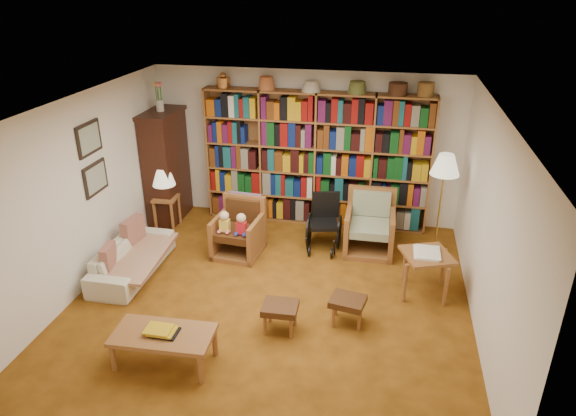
% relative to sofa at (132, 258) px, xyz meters
% --- Properties ---
extents(floor, '(5.00, 5.00, 0.00)m').
position_rel_sofa_xyz_m(floor, '(2.05, -0.20, -0.23)').
color(floor, '#8D5215').
rests_on(floor, ground).
extents(ceiling, '(5.00, 5.00, 0.00)m').
position_rel_sofa_xyz_m(ceiling, '(2.05, -0.20, 2.27)').
color(ceiling, white).
rests_on(ceiling, wall_back).
extents(wall_back, '(5.00, 0.00, 5.00)m').
position_rel_sofa_xyz_m(wall_back, '(2.05, 2.30, 1.02)').
color(wall_back, white).
rests_on(wall_back, floor).
extents(wall_front, '(5.00, 0.00, 5.00)m').
position_rel_sofa_xyz_m(wall_front, '(2.05, -2.70, 1.02)').
color(wall_front, white).
rests_on(wall_front, floor).
extents(wall_left, '(0.00, 5.00, 5.00)m').
position_rel_sofa_xyz_m(wall_left, '(-0.45, -0.20, 1.02)').
color(wall_left, white).
rests_on(wall_left, floor).
extents(wall_right, '(0.00, 5.00, 5.00)m').
position_rel_sofa_xyz_m(wall_right, '(4.55, -0.20, 1.02)').
color(wall_right, white).
rests_on(wall_right, floor).
extents(bookshelf, '(3.60, 0.30, 2.42)m').
position_rel_sofa_xyz_m(bookshelf, '(2.25, 2.13, 0.94)').
color(bookshelf, '#9D6130').
rests_on(bookshelf, floor).
extents(curio_cabinet, '(0.50, 0.95, 2.40)m').
position_rel_sofa_xyz_m(curio_cabinet, '(-0.20, 1.80, 0.72)').
color(curio_cabinet, '#3E1B10').
rests_on(curio_cabinet, floor).
extents(framed_pictures, '(0.03, 0.52, 0.97)m').
position_rel_sofa_xyz_m(framed_pictures, '(-0.43, 0.10, 1.40)').
color(framed_pictures, black).
rests_on(framed_pictures, wall_left).
extents(sofa, '(1.57, 0.62, 0.46)m').
position_rel_sofa_xyz_m(sofa, '(0.00, 0.00, 0.00)').
color(sofa, beige).
rests_on(sofa, floor).
extents(sofa_throw, '(0.85, 1.48, 0.04)m').
position_rel_sofa_xyz_m(sofa_throw, '(0.05, -0.00, 0.07)').
color(sofa_throw, beige).
rests_on(sofa_throw, sofa).
extents(cushion_left, '(0.19, 0.43, 0.41)m').
position_rel_sofa_xyz_m(cushion_left, '(-0.13, 0.35, 0.22)').
color(cushion_left, maroon).
rests_on(cushion_left, sofa).
extents(cushion_right, '(0.17, 0.36, 0.34)m').
position_rel_sofa_xyz_m(cushion_right, '(-0.13, -0.35, 0.22)').
color(cushion_right, maroon).
rests_on(cushion_right, sofa).
extents(side_table_lamp, '(0.40, 0.40, 0.54)m').
position_rel_sofa_xyz_m(side_table_lamp, '(-0.10, 1.44, 0.16)').
color(side_table_lamp, '#9D6130').
rests_on(side_table_lamp, floor).
extents(table_lamp, '(0.37, 0.37, 0.50)m').
position_rel_sofa_xyz_m(table_lamp, '(-0.10, 1.44, 0.65)').
color(table_lamp, gold).
rests_on(table_lamp, side_table_lamp).
extents(armchair_leather, '(0.73, 0.77, 0.85)m').
position_rel_sofa_xyz_m(armchair_leather, '(1.30, 0.90, 0.12)').
color(armchair_leather, '#9D6130').
rests_on(armchair_leather, floor).
extents(armchair_sage, '(0.74, 0.77, 0.91)m').
position_rel_sofa_xyz_m(armchair_sage, '(3.21, 1.39, 0.12)').
color(armchair_sage, '#9D6130').
rests_on(armchair_sage, floor).
extents(wheelchair, '(0.50, 0.69, 0.86)m').
position_rel_sofa_xyz_m(wheelchair, '(2.52, 1.29, 0.16)').
color(wheelchair, black).
rests_on(wheelchair, floor).
extents(floor_lamp, '(0.41, 0.41, 1.55)m').
position_rel_sofa_xyz_m(floor_lamp, '(4.19, 1.44, 1.11)').
color(floor_lamp, gold).
rests_on(floor_lamp, floor).
extents(side_table_papers, '(0.74, 0.74, 0.62)m').
position_rel_sofa_xyz_m(side_table_papers, '(3.98, 0.29, 0.27)').
color(side_table_papers, '#9D6130').
rests_on(side_table_papers, floor).
extents(footstool_a, '(0.42, 0.36, 0.35)m').
position_rel_sofa_xyz_m(footstool_a, '(2.30, -0.84, 0.05)').
color(footstool_a, '#482513').
rests_on(footstool_a, floor).
extents(footstool_b, '(0.46, 0.41, 0.34)m').
position_rel_sofa_xyz_m(footstool_b, '(3.06, -0.55, 0.05)').
color(footstool_b, '#482513').
rests_on(footstool_b, floor).
extents(coffee_table, '(1.08, 0.58, 0.44)m').
position_rel_sofa_xyz_m(coffee_table, '(1.20, -1.64, 0.11)').
color(coffee_table, '#9D6130').
rests_on(coffee_table, floor).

